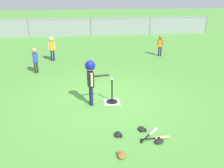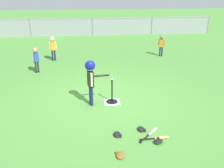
% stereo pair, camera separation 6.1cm
% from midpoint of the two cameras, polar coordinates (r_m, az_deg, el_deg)
% --- Properties ---
extents(ground_plane, '(60.00, 60.00, 0.00)m').
position_cam_midpoint_polar(ground_plane, '(7.05, -1.89, -3.93)').
color(ground_plane, '#51933D').
extents(home_plate, '(0.44, 0.44, 0.01)m').
position_cam_midpoint_polar(home_plate, '(6.98, -0.25, -4.17)').
color(home_plate, white).
rests_on(home_plate, ground_plane).
extents(batting_tee, '(0.32, 0.32, 0.66)m').
position_cam_midpoint_polar(batting_tee, '(6.93, -0.25, -3.44)').
color(batting_tee, black).
rests_on(batting_tee, ground_plane).
extents(baseball_on_tee, '(0.07, 0.07, 0.07)m').
position_cam_midpoint_polar(baseball_on_tee, '(6.70, -0.26, 1.14)').
color(baseball_on_tee, white).
rests_on(baseball_on_tee, batting_tee).
extents(batter_child, '(0.65, 0.36, 1.27)m').
position_cam_midpoint_polar(batter_child, '(6.51, -5.25, 2.39)').
color(batter_child, '#191E4C').
rests_on(batter_child, ground_plane).
extents(fielder_deep_left, '(0.29, 0.21, 1.06)m').
position_cam_midpoint_polar(fielder_deep_left, '(11.02, -13.96, 8.69)').
color(fielder_deep_left, '#191E4C').
rests_on(fielder_deep_left, ground_plane).
extents(fielder_deep_center, '(0.26, 0.20, 0.98)m').
position_cam_midpoint_polar(fielder_deep_center, '(11.70, 11.03, 9.39)').
color(fielder_deep_center, '#191E4C').
rests_on(fielder_deep_center, ground_plane).
extents(fielder_deep_right, '(0.23, 0.21, 0.97)m').
position_cam_midpoint_polar(fielder_deep_right, '(9.58, -17.63, 6.02)').
color(fielder_deep_right, '#262626').
rests_on(fielder_deep_right, ground_plane).
extents(spare_bat_silver, '(0.51, 0.52, 0.06)m').
position_cam_midpoint_polar(spare_bat_silver, '(5.61, 8.79, -11.17)').
color(spare_bat_silver, silver).
rests_on(spare_bat_silver, ground_plane).
extents(spare_bat_wood, '(0.63, 0.08, 0.06)m').
position_cam_midpoint_polar(spare_bat_wood, '(5.48, 10.60, -12.15)').
color(spare_bat_wood, '#DBB266').
rests_on(spare_bat_wood, ground_plane).
extents(glove_by_plate, '(0.18, 0.23, 0.07)m').
position_cam_midpoint_polar(glove_by_plate, '(5.49, 1.10, -11.59)').
color(glove_by_plate, black).
rests_on(glove_by_plate, ground_plane).
extents(glove_near_bats, '(0.21, 0.25, 0.07)m').
position_cam_midpoint_polar(glove_near_bats, '(4.91, 1.83, -16.15)').
color(glove_near_bats, brown).
rests_on(glove_near_bats, ground_plane).
extents(glove_tossed_aside, '(0.17, 0.22, 0.07)m').
position_cam_midpoint_polar(glove_tossed_aside, '(5.71, 6.62, -10.30)').
color(glove_tossed_aside, black).
rests_on(glove_tossed_aside, ground_plane).
extents(glove_outfield_drop, '(0.27, 0.25, 0.07)m').
position_cam_midpoint_polar(glove_outfield_drop, '(5.37, 10.54, -12.88)').
color(glove_outfield_drop, black).
rests_on(glove_outfield_drop, ground_plane).
extents(outfield_fence, '(16.06, 0.06, 1.15)m').
position_cam_midpoint_polar(outfield_fence, '(16.68, -5.02, 13.25)').
color(outfield_fence, slate).
rests_on(outfield_fence, ground_plane).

